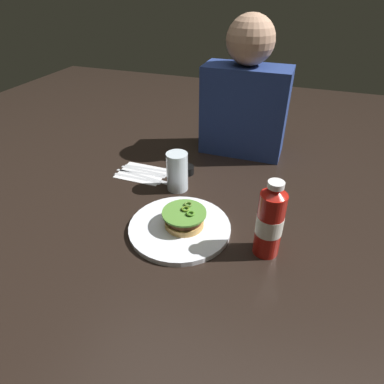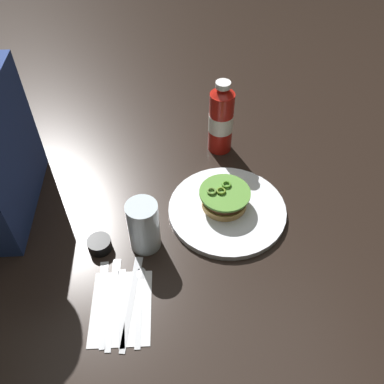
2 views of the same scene
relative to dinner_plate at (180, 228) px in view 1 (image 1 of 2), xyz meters
The scene contains 13 objects.
ground_plane 0.04m from the dinner_plate, 73.54° to the left, with size 3.00×3.00×0.00m, color black.
dinner_plate is the anchor object (origin of this frame).
burger_sandwich 0.04m from the dinner_plate, 25.77° to the left, with size 0.12×0.12×0.05m.
ketchup_bottle 0.26m from the dinner_plate, ahead, with size 0.07×0.07×0.21m.
water_glass 0.22m from the dinner_plate, 113.08° to the left, with size 0.07×0.07×0.13m, color silver.
condiment_cup 0.32m from the dinner_plate, 106.75° to the left, with size 0.05×0.05×0.03m, color black.
napkin 0.35m from the dinner_plate, 134.67° to the left, with size 0.17×0.12×0.00m, color silver.
spoon_utensil 0.30m from the dinner_plate, 135.80° to the left, with size 0.19×0.03×0.00m.
table_knife 0.31m from the dinner_plate, 133.98° to the left, with size 0.22×0.04×0.00m.
fork_utensil 0.33m from the dinner_plate, 132.27° to the left, with size 0.18×0.03×0.00m.
butter_knife 0.34m from the dinner_plate, 129.35° to the left, with size 0.21×0.02×0.00m.
steak_knife 0.36m from the dinner_plate, 127.35° to the left, with size 0.20×0.03×0.00m.
diner_person 0.59m from the dinner_plate, 84.29° to the left, with size 0.32×0.17×0.50m.
Camera 1 is at (0.26, -0.71, 0.61)m, focal length 30.87 mm.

